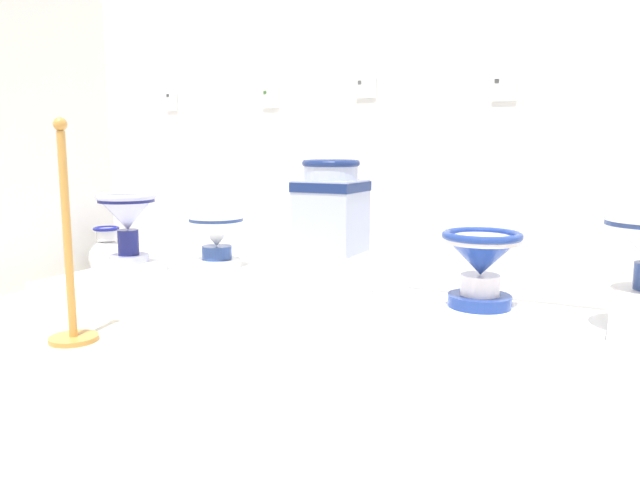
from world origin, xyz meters
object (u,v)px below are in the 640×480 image
antique_toilet_broad_patterned (481,259)px  antique_toilet_central_ornate (331,204)px  antique_toilet_pale_glazed (216,232)px  plinth_block_broad_patterned (479,311)px  antique_toilet_rightmost (127,215)px  decorative_vase_corner (108,255)px  plinth_block_rightmost (130,268)px  plinth_block_pale_glazed (218,278)px  info_placard_fourth (504,88)px  info_placard_first (172,101)px  info_placard_second (270,98)px  stanchion_post_near_left (69,270)px  plinth_block_central_ornate (331,277)px  info_placard_third (366,88)px

antique_toilet_broad_patterned → antique_toilet_central_ornate: bearing=-172.5°
antique_toilet_pale_glazed → plinth_block_broad_patterned: (1.49, 0.16, -0.32)m
antique_toilet_rightmost → decorative_vase_corner: 0.60m
plinth_block_rightmost → plinth_block_pale_glazed: 0.77m
info_placard_fourth → decorative_vase_corner: 2.91m
info_placard_first → info_placard_second: (0.81, 0.00, -0.01)m
plinth_block_broad_patterned → antique_toilet_broad_patterned: bearing=0.0°
plinth_block_rightmost → antique_toilet_pale_glazed: size_ratio=1.04×
info_placard_first → info_placard_fourth: 2.27m
stanchion_post_near_left → plinth_block_pale_glazed: bearing=73.0°
plinth_block_central_ornate → info_placard_first: 1.87m
antique_toilet_central_ornate → antique_toilet_broad_patterned: (0.77, 0.10, -0.24)m
plinth_block_pale_glazed → antique_toilet_broad_patterned: 1.51m
plinth_block_pale_glazed → plinth_block_central_ornate: bearing=4.6°
plinth_block_pale_glazed → info_placard_second: info_placard_second is taller
info_placard_first → info_placard_third: bearing=0.0°
plinth_block_rightmost → plinth_block_central_ornate: bearing=-0.5°
antique_toilet_pale_glazed → decorative_vase_corner: (-1.21, 0.30, -0.28)m
info_placard_third → antique_toilet_pale_glazed: bearing=-141.4°
plinth_block_rightmost → antique_toilet_broad_patterned: size_ratio=0.89×
plinth_block_pale_glazed → info_placard_third: 1.41m
plinth_block_broad_patterned → info_placard_first: bearing=170.2°
plinth_block_rightmost → stanchion_post_near_left: size_ratio=0.32×
plinth_block_rightmost → antique_toilet_central_ornate: bearing=-0.5°
antique_toilet_broad_patterned → info_placard_fourth: size_ratio=2.99×
plinth_block_pale_glazed → antique_toilet_central_ornate: bearing=4.6°
plinth_block_rightmost → antique_toilet_pale_glazed: 0.83m
info_placard_first → plinth_block_broad_patterned: bearing=-9.8°
antique_toilet_pale_glazed → antique_toilet_rightmost: bearing=174.8°
antique_toilet_rightmost → stanchion_post_near_left: stanchion_post_near_left is taller
antique_toilet_pale_glazed → info_placard_third: 1.21m
info_placard_first → info_placard_third: size_ratio=1.03×
plinth_block_central_ornate → info_placard_second: (-0.68, 0.50, 1.00)m
antique_toilet_rightmost → plinth_block_pale_glazed: bearing=-5.2°
plinth_block_broad_patterned → info_placard_first: size_ratio=2.66×
plinth_block_broad_patterned → antique_toilet_central_ornate: bearing=-172.5°
plinth_block_pale_glazed → info_placard_third: (0.69, 0.55, 1.10)m
plinth_block_rightmost → info_placard_fourth: (2.25, 0.48, 1.09)m
plinth_block_broad_patterned → antique_toilet_rightmost: bearing=-177.7°
antique_toilet_central_ornate → info_placard_fourth: 1.10m
plinth_block_broad_patterned → plinth_block_pale_glazed: bearing=-173.9°
antique_toilet_central_ornate → decorative_vase_corner: antique_toilet_central_ornate is taller
info_placard_first → info_placard_second: bearing=0.0°
plinth_block_rightmost → antique_toilet_rightmost: bearing=-104.0°
plinth_block_rightmost → info_placard_third: bearing=18.3°
plinth_block_rightmost → antique_toilet_broad_patterned: (2.25, 0.09, 0.24)m
antique_toilet_rightmost → antique_toilet_pale_glazed: antique_toilet_rightmost is taller
info_placard_second → info_placard_fourth: info_placard_fourth is taller
info_placard_second → decorative_vase_corner: (-1.24, -0.26, -1.08)m
antique_toilet_central_ornate → plinth_block_broad_patterned: bearing=7.5°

